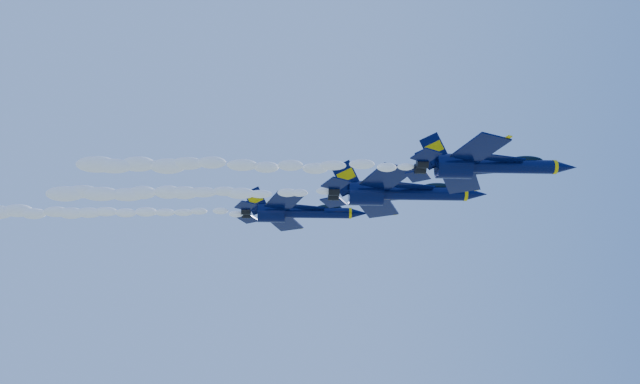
{
  "coord_description": "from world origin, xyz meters",
  "views": [
    {
      "loc": [
        0.35,
        -70.77,
        120.16
      ],
      "look_at": [
        2.44,
        -3.58,
        150.69
      ],
      "focal_mm": 35.0,
      "sensor_mm": 36.0,
      "label": 1
    }
  ],
  "objects": [
    {
      "name": "jet_third",
      "position": [
        -0.38,
        6.42,
        152.23
      ],
      "size": [
        16.94,
        13.89,
        6.29
      ],
      "color": "black"
    },
    {
      "name": "smoke_trail_jet_second",
      "position": [
        -13.26,
        -1.79,
        151.16
      ],
      "size": [
        33.71,
        2.02,
        1.82
      ],
      "primitive_type": "ellipsoid",
      "color": "white"
    },
    {
      "name": "smoke_trail_jet_lead",
      "position": [
        -5.1,
        -15.37,
        148.12
      ],
      "size": [
        33.71,
        1.7,
        1.53
      ],
      "primitive_type": "ellipsoid",
      "color": "white"
    },
    {
      "name": "jet_second",
      "position": [
        11.96,
        -1.79,
        151.56
      ],
      "size": [
        19.57,
        16.05,
        7.27
      ],
      "color": "black"
    },
    {
      "name": "jet_lead",
      "position": [
        18.76,
        -15.37,
        148.49
      ],
      "size": [
        16.4,
        13.45,
        6.09
      ],
      "color": "black"
    },
    {
      "name": "smoke_trail_jet_third",
      "position": [
        -24.47,
        6.42,
        151.86
      ],
      "size": [
        33.71,
        1.75,
        1.58
      ],
      "primitive_type": "ellipsoid",
      "color": "white"
    }
  ]
}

